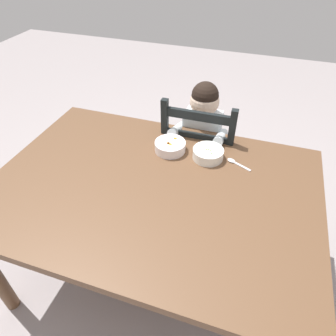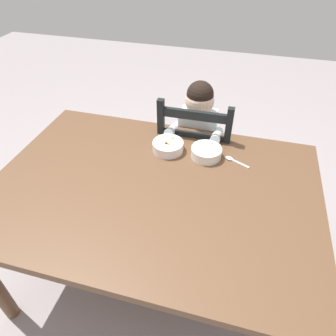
{
  "view_description": "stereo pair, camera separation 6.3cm",
  "coord_description": "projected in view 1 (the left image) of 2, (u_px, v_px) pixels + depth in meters",
  "views": [
    {
      "loc": [
        0.4,
        -0.97,
        1.7
      ],
      "look_at": [
        0.05,
        0.09,
        0.77
      ],
      "focal_mm": 32.61,
      "sensor_mm": 36.0,
      "label": 1
    },
    {
      "loc": [
        0.34,
        -0.99,
        1.7
      ],
      "look_at": [
        0.05,
        0.09,
        0.77
      ],
      "focal_mm": 32.61,
      "sensor_mm": 36.0,
      "label": 2
    }
  ],
  "objects": [
    {
      "name": "ground_plane",
      "position": [
        156.0,
        269.0,
        1.89
      ],
      "size": [
        8.0,
        8.0,
        0.0
      ],
      "primitive_type": "plane",
      "color": "gray"
    },
    {
      "name": "child_figure",
      "position": [
        201.0,
        135.0,
        1.87
      ],
      "size": [
        0.32,
        0.31,
        0.98
      ],
      "color": "silver",
      "rests_on": "ground"
    },
    {
      "name": "spoon",
      "position": [
        235.0,
        162.0,
        1.56
      ],
      "size": [
        0.13,
        0.08,
        0.01
      ],
      "color": "silver",
      "rests_on": "dining_table"
    },
    {
      "name": "bowl_of_carrots",
      "position": [
        170.0,
        146.0,
        1.62
      ],
      "size": [
        0.16,
        0.16,
        0.05
      ],
      "color": "white",
      "rests_on": "dining_table"
    },
    {
      "name": "dining_chair",
      "position": [
        199.0,
        158.0,
        2.0
      ],
      "size": [
        0.43,
        0.43,
        0.93
      ],
      "color": "black",
      "rests_on": "ground"
    },
    {
      "name": "bowl_of_peas",
      "position": [
        208.0,
        153.0,
        1.57
      ],
      "size": [
        0.16,
        0.16,
        0.06
      ],
      "color": "white",
      "rests_on": "dining_table"
    },
    {
      "name": "dining_table",
      "position": [
        153.0,
        197.0,
        1.48
      ],
      "size": [
        1.53,
        1.07,
        0.72
      ],
      "color": "brown",
      "rests_on": "ground"
    }
  ]
}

